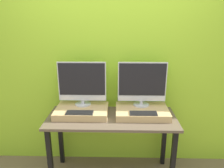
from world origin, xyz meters
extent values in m
cube|color=#9ED12D|center=(0.00, 0.66, 1.30)|extent=(8.00, 0.04, 2.60)
cube|color=brown|center=(0.00, 0.29, 0.77)|extent=(1.45, 0.59, 0.03)
cube|color=black|center=(-0.67, 0.06, 0.38)|extent=(0.05, 0.05, 0.76)
cube|color=black|center=(0.67, 0.06, 0.38)|extent=(0.05, 0.05, 0.76)
cube|color=black|center=(-0.67, 0.53, 0.38)|extent=(0.05, 0.05, 0.76)
cube|color=black|center=(0.67, 0.53, 0.38)|extent=(0.05, 0.05, 0.76)
cube|color=tan|center=(-0.35, 0.36, 0.83)|extent=(0.60, 0.41, 0.08)
cylinder|color=silver|center=(-0.35, 0.46, 0.87)|extent=(0.19, 0.19, 0.01)
cylinder|color=silver|center=(-0.35, 0.46, 0.90)|extent=(0.04, 0.04, 0.04)
cube|color=silver|center=(-0.35, 0.46, 1.15)|extent=(0.56, 0.02, 0.46)
cube|color=black|center=(-0.35, 0.45, 1.18)|extent=(0.53, 0.00, 0.38)
cube|color=silver|center=(-0.35, 0.45, 0.95)|extent=(0.55, 0.00, 0.06)
cube|color=#2D2D2D|center=(-0.35, 0.22, 0.87)|extent=(0.30, 0.11, 0.01)
cube|color=black|center=(-0.35, 0.22, 0.88)|extent=(0.28, 0.10, 0.00)
cube|color=tan|center=(0.35, 0.36, 0.83)|extent=(0.60, 0.41, 0.08)
cylinder|color=silver|center=(0.35, 0.46, 0.87)|extent=(0.19, 0.19, 0.01)
cylinder|color=silver|center=(0.35, 0.46, 0.90)|extent=(0.04, 0.04, 0.04)
cube|color=silver|center=(0.35, 0.46, 1.15)|extent=(0.56, 0.02, 0.46)
cube|color=black|center=(0.35, 0.45, 1.18)|extent=(0.53, 0.00, 0.38)
cube|color=silver|center=(0.35, 0.45, 0.95)|extent=(0.55, 0.00, 0.06)
cube|color=#2D2D2D|center=(0.35, 0.22, 0.87)|extent=(0.30, 0.11, 0.01)
cube|color=black|center=(0.35, 0.22, 0.88)|extent=(0.28, 0.10, 0.00)
camera|label=1|loc=(0.06, -1.94, 1.88)|focal=35.00mm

